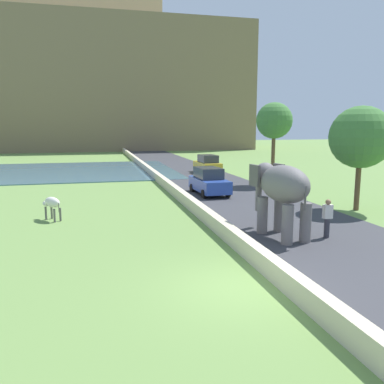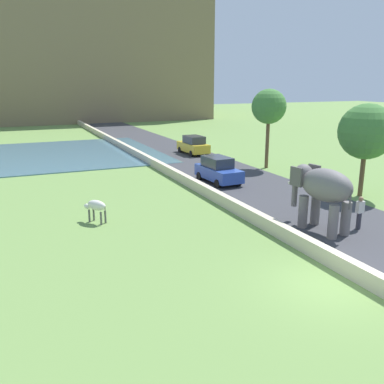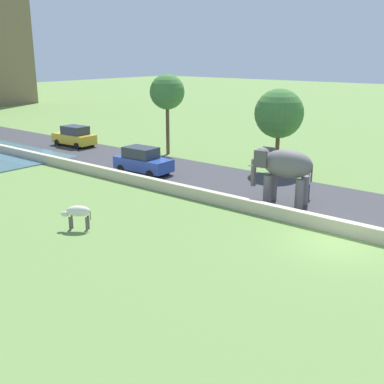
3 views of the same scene
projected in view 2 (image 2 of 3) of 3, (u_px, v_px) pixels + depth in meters
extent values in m
plane|color=#6B8E47|center=(327.00, 285.00, 14.31)|extent=(220.00, 220.00, 0.00)
cube|color=#38383D|center=(207.00, 167.00, 33.96)|extent=(7.00, 120.00, 0.06)
cube|color=beige|center=(172.00, 172.00, 30.65)|extent=(0.40, 110.00, 0.64)
cube|color=#7F6B4C|center=(21.00, 53.00, 75.46)|extent=(64.00, 28.00, 23.57)
ellipsoid|color=slate|center=(326.00, 185.00, 18.85)|extent=(1.78, 2.88, 1.50)
cylinder|color=slate|center=(303.00, 212.00, 19.72)|extent=(0.44, 0.44, 1.60)
cylinder|color=slate|center=(315.00, 209.00, 20.15)|extent=(0.44, 0.44, 1.60)
cylinder|color=slate|center=(333.00, 222.00, 18.28)|extent=(0.44, 0.44, 1.60)
cylinder|color=slate|center=(346.00, 219.00, 18.71)|extent=(0.44, 0.44, 1.60)
ellipsoid|color=slate|center=(303.00, 175.00, 19.96)|extent=(1.12, 1.04, 1.10)
cube|color=#504C4C|center=(296.00, 177.00, 19.53)|extent=(0.22, 0.71, 0.90)
cube|color=#504C4C|center=(314.00, 174.00, 20.15)|extent=(0.22, 0.71, 0.90)
cylinder|color=slate|center=(295.00, 191.00, 20.57)|extent=(0.28, 0.28, 1.50)
cone|color=silver|center=(293.00, 183.00, 20.29)|extent=(0.20, 0.57, 0.17)
cone|color=silver|center=(300.00, 182.00, 20.52)|extent=(0.20, 0.57, 0.17)
cylinder|color=#504C4C|center=(350.00, 199.00, 17.85)|extent=(0.08, 0.08, 0.90)
cylinder|color=#33333D|center=(359.00, 221.00, 19.57)|extent=(0.22, 0.22, 0.85)
cube|color=silver|center=(360.00, 207.00, 19.39)|extent=(0.36, 0.22, 0.56)
sphere|color=#997051|center=(361.00, 199.00, 19.29)|extent=(0.22, 0.22, 0.22)
cube|color=gold|center=(193.00, 147.00, 40.06)|extent=(1.83, 4.06, 0.80)
cube|color=#2D333D|center=(194.00, 140.00, 39.70)|extent=(1.52, 2.25, 0.70)
cylinder|color=black|center=(180.00, 150.00, 40.96)|extent=(0.20, 0.61, 0.60)
cylinder|color=black|center=(195.00, 149.00, 41.64)|extent=(0.20, 0.61, 0.60)
cylinder|color=black|center=(191.00, 154.00, 38.69)|extent=(0.20, 0.61, 0.60)
cylinder|color=black|center=(207.00, 153.00, 39.37)|extent=(0.20, 0.61, 0.60)
cube|color=#2D4CA8|center=(218.00, 173.00, 28.65)|extent=(1.88, 4.07, 0.80)
cube|color=#2D333D|center=(217.00, 162.00, 28.63)|extent=(1.54, 2.26, 0.70)
cylinder|color=black|center=(238.00, 181.00, 27.97)|extent=(0.21, 0.61, 0.60)
cylinder|color=black|center=(217.00, 184.00, 27.28)|extent=(0.21, 0.61, 0.60)
cylinder|color=black|center=(219.00, 174.00, 30.23)|extent=(0.21, 0.61, 0.60)
cylinder|color=black|center=(199.00, 176.00, 29.54)|extent=(0.21, 0.61, 0.60)
ellipsoid|color=silver|center=(97.00, 205.00, 20.48)|extent=(1.00, 1.15, 0.50)
cylinder|color=#595753|center=(89.00, 216.00, 20.69)|extent=(0.10, 0.10, 0.65)
cylinder|color=#595753|center=(94.00, 214.00, 20.94)|extent=(0.10, 0.10, 0.65)
cylinder|color=#595753|center=(101.00, 218.00, 20.31)|extent=(0.10, 0.10, 0.65)
cylinder|color=#595753|center=(105.00, 217.00, 20.56)|extent=(0.10, 0.10, 0.65)
ellipsoid|color=silver|center=(87.00, 206.00, 20.83)|extent=(0.43, 0.46, 0.26)
cone|color=beige|center=(86.00, 203.00, 20.71)|extent=(0.04, 0.04, 0.12)
cone|color=beige|center=(88.00, 203.00, 20.86)|extent=(0.04, 0.04, 0.12)
cylinder|color=#595753|center=(105.00, 211.00, 20.26)|extent=(0.04, 0.04, 0.45)
cylinder|color=brown|center=(267.00, 144.00, 33.42)|extent=(0.28, 0.28, 3.95)
sphere|color=#427A38|center=(269.00, 106.00, 32.68)|extent=(2.72, 2.72, 2.72)
cylinder|color=brown|center=(362.00, 174.00, 25.24)|extent=(0.28, 0.28, 2.77)
sphere|color=#427A38|center=(366.00, 132.00, 24.59)|extent=(3.29, 3.29, 3.29)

